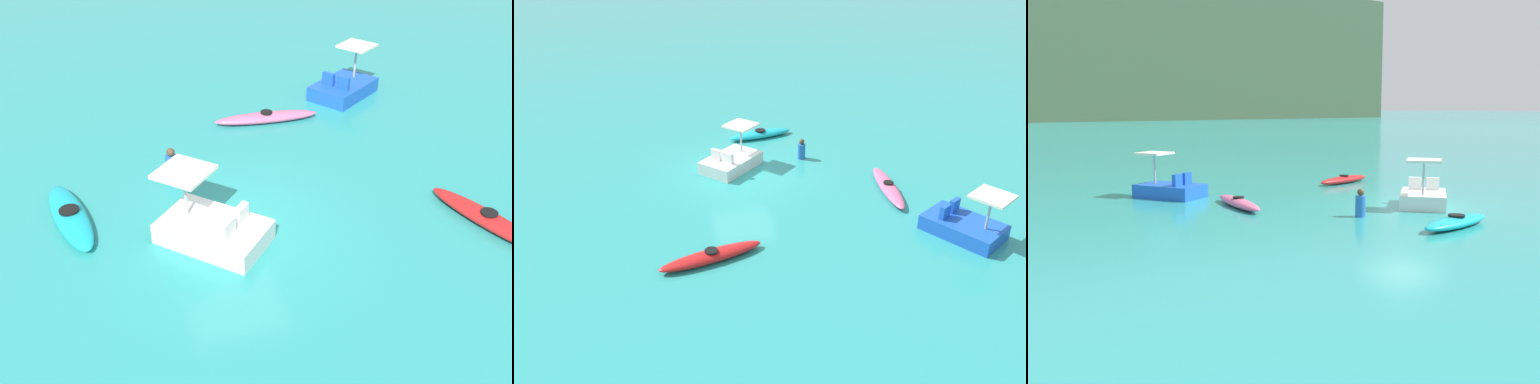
# 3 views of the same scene
# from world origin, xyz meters

# --- Properties ---
(ground_plane) EXTENTS (600.00, 600.00, 0.00)m
(ground_plane) POSITION_xyz_m (0.00, 0.00, 0.00)
(ground_plane) COLOR teal
(kayak_cyan) EXTENTS (3.12, 1.45, 0.37)m
(kayak_cyan) POSITION_xyz_m (-1.27, -3.67, 0.16)
(kayak_cyan) COLOR #19B7C6
(kayak_cyan) RESTS_ON ground_plane
(kayak_red) EXTENTS (3.27, 1.59, 0.37)m
(kayak_red) POSITION_xyz_m (1.61, 5.87, 0.16)
(kayak_red) COLOR red
(kayak_red) RESTS_ON ground_plane
(kayak_pink) EXTENTS (0.80, 3.40, 0.37)m
(kayak_pink) POSITION_xyz_m (-5.19, 2.45, 0.16)
(kayak_pink) COLOR pink
(kayak_pink) RESTS_ON ground_plane
(pedal_boat_white) EXTENTS (2.74, 2.77, 1.68)m
(pedal_boat_white) POSITION_xyz_m (0.37, -0.53, 0.34)
(pedal_boat_white) COLOR white
(pedal_boat_white) RESTS_ON ground_plane
(pedal_boat_blue) EXTENTS (2.60, 2.83, 1.68)m
(pedal_boat_blue) POSITION_xyz_m (-6.50, 5.73, 0.34)
(pedal_boat_blue) COLOR blue
(pedal_boat_blue) RESTS_ON ground_plane
(person_near_shore) EXTENTS (0.45, 0.45, 0.88)m
(person_near_shore) POSITION_xyz_m (-2.65, -1.00, 0.39)
(person_near_shore) COLOR blue
(person_near_shore) RESTS_ON ground_plane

